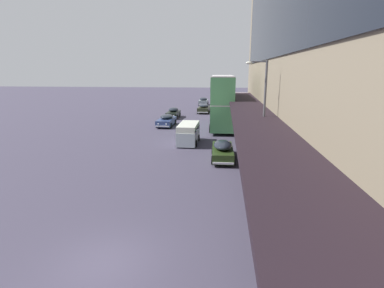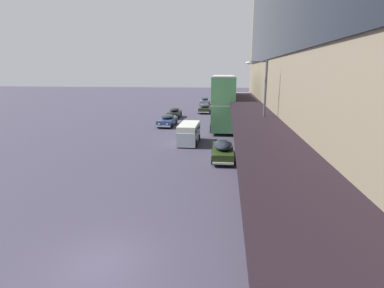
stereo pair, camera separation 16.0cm
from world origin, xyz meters
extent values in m
plane|color=#3E3A4C|center=(0.00, 0.00, 0.00)|extent=(240.00, 240.00, 0.00)
cube|color=black|center=(6.40, 0.00, 3.66)|extent=(3.20, 72.00, 0.24)
cube|color=#519D5F|center=(4.00, 27.96, 1.80)|extent=(2.77, 11.04, 2.90)
cube|color=black|center=(4.00, 27.96, 2.15)|extent=(2.79, 10.16, 1.28)
cube|color=silver|center=(4.00, 27.96, 3.30)|extent=(2.66, 11.03, 0.12)
cube|color=#519D5F|center=(4.00, 27.96, 4.80)|extent=(2.77, 11.04, 2.90)
cube|color=black|center=(4.00, 27.96, 5.15)|extent=(2.79, 10.16, 1.28)
cube|color=silver|center=(4.00, 27.96, 6.30)|extent=(2.66, 11.03, 0.12)
cube|color=black|center=(3.91, 33.50, 6.00)|extent=(1.30, 0.08, 0.36)
cylinder|color=black|center=(2.64, 31.68, 0.50)|extent=(0.27, 1.00, 1.00)
cylinder|color=black|center=(5.24, 31.72, 0.50)|extent=(0.27, 1.00, 1.00)
cylinder|color=black|center=(2.75, 24.54, 0.50)|extent=(0.27, 1.00, 1.00)
cylinder|color=black|center=(5.35, 24.58, 0.50)|extent=(0.27, 1.00, 1.00)
cylinder|color=black|center=(2.71, 27.12, 0.50)|extent=(0.27, 1.00, 1.00)
cylinder|color=black|center=(5.31, 27.16, 0.50)|extent=(0.27, 1.00, 1.00)
cube|color=slate|center=(0.04, 52.92, 0.63)|extent=(1.82, 4.05, 0.81)
ellipsoid|color=#1E232D|center=(0.03, 52.72, 1.31)|extent=(1.58, 2.23, 0.60)
cube|color=silver|center=(0.06, 54.99, 0.37)|extent=(1.68, 0.14, 0.14)
cube|color=silver|center=(0.01, 50.86, 0.37)|extent=(1.68, 0.14, 0.14)
sphere|color=silver|center=(-0.43, 54.96, 0.68)|extent=(0.18, 0.18, 0.18)
sphere|color=silver|center=(0.55, 54.95, 0.68)|extent=(0.18, 0.18, 0.18)
cylinder|color=black|center=(-0.83, 54.18, 0.32)|extent=(0.15, 0.64, 0.64)
cylinder|color=black|center=(0.94, 54.16, 0.32)|extent=(0.15, 0.64, 0.64)
cylinder|color=black|center=(-0.86, 51.68, 0.32)|extent=(0.15, 0.64, 0.64)
cylinder|color=black|center=(0.91, 51.66, 0.32)|extent=(0.15, 0.64, 0.64)
cube|color=navy|center=(-3.08, 28.29, 0.59)|extent=(1.95, 4.60, 0.74)
ellipsoid|color=#1E232D|center=(-3.07, 28.52, 1.20)|extent=(1.67, 2.55, 0.53)
cube|color=silver|center=(-3.15, 25.97, 0.37)|extent=(1.72, 0.17, 0.14)
cube|color=silver|center=(-3.01, 30.61, 0.37)|extent=(1.72, 0.17, 0.14)
sphere|color=silver|center=(-2.65, 25.98, 0.64)|extent=(0.18, 0.18, 0.18)
sphere|color=silver|center=(-3.65, 26.01, 0.64)|extent=(0.18, 0.18, 0.18)
cylinder|color=black|center=(-2.22, 26.85, 0.32)|extent=(0.16, 0.64, 0.64)
cylinder|color=black|center=(-4.03, 26.91, 0.32)|extent=(0.16, 0.64, 0.64)
cylinder|color=black|center=(-2.13, 29.67, 0.32)|extent=(0.16, 0.64, 0.64)
cylinder|color=black|center=(-3.94, 29.72, 0.32)|extent=(0.16, 0.64, 0.64)
cube|color=black|center=(-3.33, 35.22, 0.58)|extent=(1.67, 4.15, 0.72)
ellipsoid|color=#1E232D|center=(-3.33, 35.42, 1.23)|extent=(1.46, 2.29, 0.64)
cube|color=silver|center=(-3.35, 33.10, 0.37)|extent=(1.56, 0.13, 0.14)
cube|color=silver|center=(-3.31, 37.34, 0.37)|extent=(1.56, 0.13, 0.14)
sphere|color=silver|center=(-2.90, 33.12, 0.63)|extent=(0.18, 0.18, 0.18)
sphere|color=silver|center=(-3.80, 33.13, 0.63)|extent=(0.18, 0.18, 0.18)
cylinder|color=black|center=(-2.52, 33.93, 0.32)|extent=(0.15, 0.64, 0.64)
cylinder|color=black|center=(-4.16, 33.94, 0.32)|extent=(0.15, 0.64, 0.64)
cylinder|color=black|center=(-2.50, 36.49, 0.32)|extent=(0.15, 0.64, 0.64)
cylinder|color=black|center=(-4.14, 36.51, 0.32)|extent=(0.15, 0.64, 0.64)
cube|color=#263817|center=(4.20, 14.07, 0.58)|extent=(1.75, 4.66, 0.72)
ellipsoid|color=#1E232D|center=(4.21, 13.83, 1.23)|extent=(1.49, 2.58, 0.64)
cube|color=silver|center=(4.14, 16.42, 0.37)|extent=(1.54, 0.16, 0.14)
cube|color=silver|center=(4.27, 11.71, 0.37)|extent=(1.54, 0.16, 0.14)
sphere|color=silver|center=(3.69, 16.38, 0.63)|extent=(0.18, 0.18, 0.18)
sphere|color=silver|center=(4.58, 16.40, 0.63)|extent=(0.18, 0.18, 0.18)
cylinder|color=black|center=(3.35, 15.47, 0.32)|extent=(0.16, 0.64, 0.64)
cylinder|color=black|center=(4.97, 15.52, 0.32)|extent=(0.16, 0.64, 0.64)
cylinder|color=black|center=(3.43, 12.61, 0.32)|extent=(0.16, 0.64, 0.64)
cylinder|color=black|center=(5.05, 12.66, 0.32)|extent=(0.16, 0.64, 0.64)
cube|color=#2B301E|center=(0.92, 41.15, 0.61)|extent=(2.04, 4.21, 0.78)
ellipsoid|color=#1E232D|center=(0.91, 40.94, 1.24)|extent=(1.73, 2.35, 0.53)
cube|color=silver|center=(1.03, 43.26, 0.37)|extent=(1.76, 0.20, 0.14)
cube|color=silver|center=(0.82, 39.04, 0.37)|extent=(1.76, 0.20, 0.14)
sphere|color=silver|center=(0.52, 43.25, 0.66)|extent=(0.18, 0.18, 0.18)
sphere|color=silver|center=(1.53, 43.21, 0.66)|extent=(0.18, 0.18, 0.18)
cylinder|color=black|center=(0.07, 42.47, 0.32)|extent=(0.17, 0.65, 0.64)
cylinder|color=black|center=(1.91, 42.38, 0.32)|extent=(0.17, 0.65, 0.64)
cylinder|color=black|center=(-0.06, 39.91, 0.32)|extent=(0.17, 0.65, 0.64)
cylinder|color=black|center=(1.78, 39.82, 0.32)|extent=(0.17, 0.65, 0.64)
cube|color=#B3C0C8|center=(0.86, 19.10, 0.76)|extent=(1.84, 4.33, 1.29)
cube|color=silver|center=(0.86, 19.10, 1.55)|extent=(1.80, 4.25, 0.83)
cube|color=black|center=(0.86, 19.10, 1.45)|extent=(1.87, 3.91, 0.41)
ellipsoid|color=#B3C0C8|center=(0.90, 21.20, 0.90)|extent=(1.62, 0.63, 1.11)
cylinder|color=black|center=(0.01, 20.37, 0.32)|extent=(0.17, 0.64, 0.64)
cylinder|color=black|center=(1.76, 20.33, 0.32)|extent=(0.17, 0.64, 0.64)
cylinder|color=black|center=(-0.04, 17.87, 0.32)|extent=(0.17, 0.64, 0.64)
cylinder|color=black|center=(1.71, 17.84, 0.32)|extent=(0.17, 0.64, 0.64)
cylinder|color=#1F2940|center=(7.44, -0.64, 0.57)|extent=(0.16, 0.16, 0.85)
cylinder|color=#1F2940|center=(7.32, -0.54, 0.57)|extent=(0.16, 0.16, 0.85)
cube|color=#1F2940|center=(7.38, -0.59, 1.35)|extent=(0.46, 0.44, 0.70)
cylinder|color=#1F2940|center=(7.58, -0.76, 1.39)|extent=(0.10, 0.10, 0.63)
cylinder|color=#1F2940|center=(7.18, -0.42, 1.39)|extent=(0.10, 0.10, 0.63)
sphere|color=tan|center=(7.38, -0.59, 1.81)|extent=(0.22, 0.22, 0.22)
cylinder|color=black|center=(7.38, -0.59, 1.89)|extent=(0.33, 0.33, 0.02)
cylinder|color=black|center=(7.38, -0.59, 1.95)|extent=(0.21, 0.21, 0.12)
cylinder|color=#4C4C51|center=(7.05, 12.16, 3.89)|extent=(0.16, 0.16, 7.48)
cylinder|color=#4C4C51|center=(6.45, 12.16, 7.53)|extent=(1.20, 0.10, 0.10)
ellipsoid|color=silver|center=(5.85, 12.16, 7.45)|extent=(0.44, 0.28, 0.20)
camera|label=1|loc=(4.19, -9.20, 6.92)|focal=28.00mm
camera|label=2|loc=(4.35, -9.18, 6.92)|focal=28.00mm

